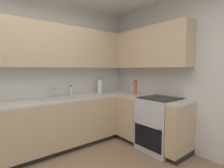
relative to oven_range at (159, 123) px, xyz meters
The scene contains 14 objects.
wall_back 2.45m from the oven_range, 141.11° to the left, with size 4.22×0.05×2.65m, color silver.
wall_right 0.97m from the oven_range, 46.91° to the right, with size 0.05×3.58×2.65m, color silver.
lower_cabinets_back 1.74m from the oven_range, 140.10° to the left, with size 2.03×0.62×0.87m.
countertop_back 1.79m from the oven_range, 140.23° to the left, with size 3.23×0.60×0.04m, color beige.
lower_cabinets_right 0.30m from the oven_range, 93.06° to the left, with size 0.62×1.31×0.87m.
countertop_right 0.52m from the oven_range, 93.59° to the left, with size 0.60×1.31×0.03m.
oven_range is the anchor object (origin of this frame).
upper_cabinets_back 2.37m from the oven_range, 140.07° to the left, with size 2.91×0.34×0.74m.
upper_cabinets_right 1.44m from the oven_range, 75.87° to the left, with size 0.32×1.86×0.74m.
sink 1.82m from the oven_range, 142.38° to the left, with size 0.55×0.40×0.10m.
faucet 1.98m from the oven_range, 137.37° to the left, with size 0.07×0.16×0.18m.
soap_bottle 1.75m from the oven_range, 129.06° to the left, with size 0.06×0.06×0.20m.
paper_towel_roll 1.45m from the oven_range, 106.99° to the left, with size 0.11×0.11×0.34m.
oil_bottle 0.81m from the oven_range, 91.93° to the left, with size 0.07×0.07×0.30m.
Camera 1 is at (-0.72, -1.45, 1.41)m, focal length 27.60 mm.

